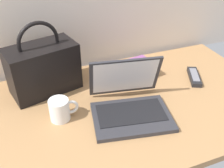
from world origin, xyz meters
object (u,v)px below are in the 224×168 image
at_px(laptop, 129,102).
at_px(handbag, 43,68).
at_px(coffee_mug, 60,109).
at_px(book_stack, 135,70).
at_px(remote_control_far, 194,77).

bearing_deg(laptop, handbag, 136.29).
relative_size(coffee_mug, book_stack, 0.56).
bearing_deg(coffee_mug, remote_control_far, 4.71).
distance_m(laptop, book_stack, 0.28).
bearing_deg(remote_control_far, laptop, -164.60).
height_order(laptop, coffee_mug, laptop).
bearing_deg(laptop, coffee_mug, 168.46).
relative_size(coffee_mug, handbag, 0.35).
height_order(remote_control_far, handbag, handbag).
xyz_separation_m(coffee_mug, remote_control_far, (0.68, 0.06, -0.03)).
bearing_deg(coffee_mug, laptop, -11.54).
relative_size(remote_control_far, handbag, 0.50).
height_order(coffee_mug, book_stack, coffee_mug).
xyz_separation_m(remote_control_far, handbag, (-0.70, 0.17, 0.10)).
relative_size(laptop, book_stack, 1.68).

